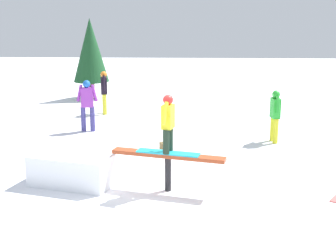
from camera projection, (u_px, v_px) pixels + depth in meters
The scene contains 9 objects.
ground_plane at pixel (168, 190), 10.14m from camera, with size 60.00×60.00×0.00m, color white.
rail_feature at pixel (168, 159), 9.97m from camera, with size 2.47×0.92×0.84m.
snow_kicker_ramp at pixel (79, 166), 10.68m from camera, with size 1.80×1.50×0.69m, color white.
main_rider_on_rail at pixel (168, 125), 9.79m from camera, with size 1.39×0.73×1.27m.
bystander_purple at pixel (87, 103), 14.97m from camera, with size 0.68×0.26×1.66m.
bystander_green at pixel (275, 113), 13.71m from camera, with size 0.26×0.68×1.55m.
bystander_black at pixel (104, 90), 17.57m from camera, with size 0.29×0.71×1.62m.
backpack_on_snow at pixel (165, 149), 12.62m from camera, with size 0.30×0.22×0.34m, color brown.
pine_tree_near at pixel (90, 50), 20.39m from camera, with size 1.55×1.55×3.52m.
Camera 1 is at (0.40, -9.51, 3.77)m, focal length 50.00 mm.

